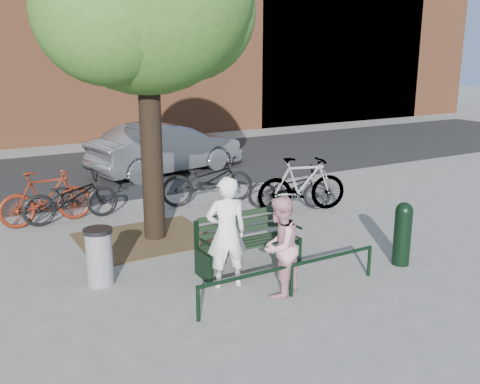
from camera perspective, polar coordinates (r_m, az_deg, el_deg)
ground at (r=8.91m, az=0.99°, el=-8.13°), size 90.00×90.00×0.00m
dirt_pit at (r=10.38m, az=-10.06°, el=-4.93°), size 2.40×2.00×0.02m
road at (r=16.48m, az=-14.30°, el=2.15°), size 40.00×7.00×0.01m
park_bench at (r=8.80m, az=0.74°, el=-5.09°), size 1.74×0.54×0.97m
guard_railing at (r=7.83m, az=5.55°, el=-8.33°), size 3.06×0.06×0.51m
person_left at (r=7.99m, az=-1.44°, el=-4.32°), size 0.70×0.54×1.71m
person_right at (r=7.75m, az=4.22°, el=-5.83°), size 0.91×0.84×1.49m
bollard at (r=9.28m, az=16.96°, el=-4.05°), size 0.29×0.29×1.08m
litter_bin at (r=8.44m, az=-14.77°, el=-6.66°), size 0.44×0.44×0.90m
bicycle_a at (r=11.70m, az=-17.60°, el=-0.53°), size 2.02×0.78×1.05m
bicycle_b at (r=11.67m, az=-19.99°, el=-0.55°), size 1.91×0.64×1.13m
bicycle_c at (r=12.45m, az=-3.48°, el=1.29°), size 2.30×1.17×1.15m
bicycle_d at (r=11.94m, az=6.62°, el=0.82°), size 2.12×1.10×1.23m
bicycle_e at (r=12.12m, az=5.32°, el=0.47°), size 1.94×1.51×0.98m
parked_car at (r=15.75m, az=-7.82°, el=4.66°), size 4.76×2.45×1.50m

